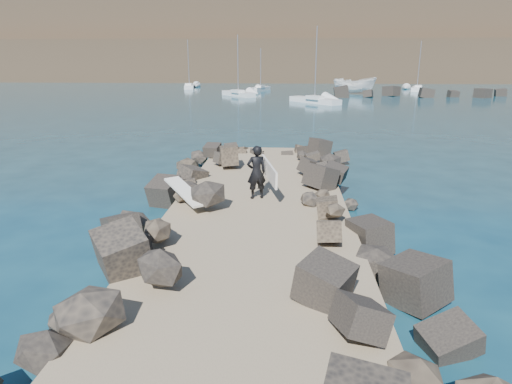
{
  "coord_description": "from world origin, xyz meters",
  "views": [
    {
      "loc": [
        0.9,
        -14.46,
        5.47
      ],
      "look_at": [
        0.0,
        -1.0,
        1.5
      ],
      "focal_mm": 32.0,
      "sensor_mm": 36.0,
      "label": 1
    }
  ],
  "objects_px": {
    "boat_imported": "(355,85)",
    "sailboat_e": "(189,86)",
    "surfboard_resting": "(186,195)",
    "surfer_with_board": "(258,172)"
  },
  "relations": [
    {
      "from": "surfboard_resting",
      "to": "boat_imported",
      "type": "xyz_separation_m",
      "value": [
        14.05,
        60.4,
        0.25
      ]
    },
    {
      "from": "boat_imported",
      "to": "surfboard_resting",
      "type": "bearing_deg",
      "value": 177.48
    },
    {
      "from": "boat_imported",
      "to": "sailboat_e",
      "type": "height_order",
      "value": "sailboat_e"
    },
    {
      "from": "surfboard_resting",
      "to": "surfer_with_board",
      "type": "xyz_separation_m",
      "value": [
        2.38,
        1.19,
        0.53
      ]
    },
    {
      "from": "sailboat_e",
      "to": "surfboard_resting",
      "type": "bearing_deg",
      "value": -78.26
    },
    {
      "from": "surfboard_resting",
      "to": "boat_imported",
      "type": "height_order",
      "value": "boat_imported"
    },
    {
      "from": "surfboard_resting",
      "to": "surfer_with_board",
      "type": "height_order",
      "value": "surfer_with_board"
    },
    {
      "from": "boat_imported",
      "to": "sailboat_e",
      "type": "xyz_separation_m",
      "value": [
        -28.99,
        11.5,
        -0.94
      ]
    },
    {
      "from": "boat_imported",
      "to": "surfer_with_board",
      "type": "relative_size",
      "value": 2.86
    },
    {
      "from": "surfer_with_board",
      "to": "surfboard_resting",
      "type": "bearing_deg",
      "value": -153.53
    }
  ]
}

